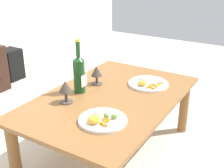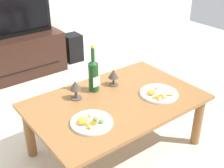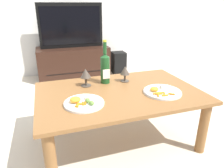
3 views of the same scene
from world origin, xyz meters
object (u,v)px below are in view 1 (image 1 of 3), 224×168
floor_speaker (11,64)px  goblet_right (97,72)px  dining_table (111,106)px  wine_bottle (79,73)px  goblet_left (65,88)px  dinner_plate_left (102,119)px  dinner_plate_right (148,83)px

floor_speaker → goblet_right: (-0.48, -1.47, 0.35)m
dining_table → goblet_right: (0.12, 0.19, 0.16)m
wine_bottle → goblet_right: 0.17m
goblet_right → goblet_left: bearing=-180.0°
goblet_left → goblet_right: bearing=0.0°
wine_bottle → dinner_plate_left: 0.43m
dining_table → wine_bottle: size_ratio=3.40×
goblet_left → floor_speaker: bearing=60.9°
wine_bottle → floor_speaker: bearing=65.8°
dining_table → dinner_plate_left: dinner_plate_left is taller
goblet_left → dinner_plate_right: 0.60m
wine_bottle → dinner_plate_left: (-0.25, -0.33, -0.12)m
dinner_plate_left → goblet_right: bearing=37.0°
dining_table → goblet_left: size_ratio=8.46×
floor_speaker → dinner_plate_right: size_ratio=1.22×
dinner_plate_right → goblet_left: bearing=148.1°
goblet_left → dinner_plate_left: goblet_left is taller
goblet_right → dinner_plate_left: bearing=-143.0°
dining_table → goblet_right: goblet_right is taller
floor_speaker → dining_table: bearing=-109.0°
goblet_right → dinner_plate_left: goblet_right is taller
dining_table → floor_speaker: (0.60, 1.65, -0.20)m
goblet_right → dinner_plate_right: size_ratio=0.48×
goblet_right → dinner_plate_left: 0.52m
dining_table → goblet_left: goblet_left is taller
wine_bottle → dinner_plate_right: wine_bottle is taller
floor_speaker → goblet_left: 1.72m
floor_speaker → dinner_plate_left: size_ratio=1.28×
dining_table → dinner_plate_right: size_ratio=4.32×
wine_bottle → dinner_plate_left: size_ratio=1.34×
goblet_left → goblet_right: goblet_left is taller
goblet_right → floor_speaker: bearing=71.7°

